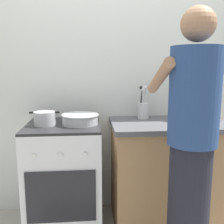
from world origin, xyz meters
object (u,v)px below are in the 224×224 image
Objects in this scene: mixing_bowl at (80,119)px; spice_bottle at (171,116)px; stove_range at (65,176)px; pot at (45,119)px; person at (191,150)px; utensil_crock at (143,108)px; oil_bottle at (195,113)px.

spice_bottle is (0.78, 0.05, -0.00)m from mixing_bowl.
pot reaches higher than stove_range.
person reaches higher than pot.
mixing_bowl is 0.18× the size of person.
person is (0.97, -0.60, -0.10)m from pot.
utensil_crock is (0.70, 0.18, 0.54)m from stove_range.
spice_bottle is 0.20m from oil_bottle.
person is at bearing -41.64° from mixing_bowl.
mixing_bowl is (0.28, 0.01, -0.01)m from pot.
utensil_crock is 0.83m from person.
spice_bottle is at bearing 3.37° from mixing_bowl.
stove_range is at bearing 142.96° from person.
utensil_crock is 1.35× the size of oil_bottle.
utensil_crock is at bearing 98.95° from person.
mixing_bowl is 0.93m from person.
stove_range is 0.53m from pot.
oil_bottle is (1.08, -0.08, 0.54)m from stove_range.
person is (-0.25, -0.55, -0.13)m from oil_bottle.
pot is at bearing -176.71° from spice_bottle.
person reaches higher than mixing_bowl.
utensil_crock is at bearing 14.52° from stove_range.
pot is 0.87m from utensil_crock.
oil_bottle is at bearing 65.56° from person.
person is at bearing -37.04° from stove_range.
person reaches higher than spice_bottle.
stove_range is 9.85× the size of spice_bottle.
person reaches higher than stove_range.
oil_bottle is at bearing -4.18° from stove_range.
utensil_crock is at bearing 144.77° from spice_bottle.
spice_bottle is (0.21, -0.15, -0.05)m from utensil_crock.
oil_bottle reaches higher than pot.
stove_range is 3.03× the size of utensil_crock.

